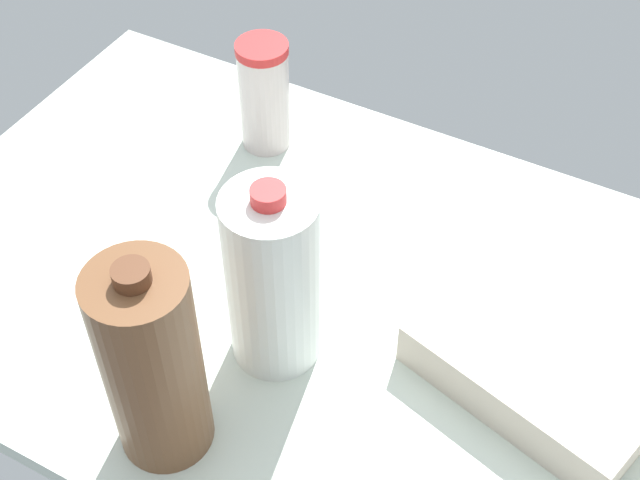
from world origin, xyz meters
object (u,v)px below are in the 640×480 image
(milk_jug, at_px, (273,279))
(chocolate_milk_jug, at_px, (152,364))
(egg_carton, at_px, (519,387))
(tumbler_cup, at_px, (264,95))

(milk_jug, bearing_deg, chocolate_milk_jug, 74.14)
(milk_jug, relative_size, chocolate_milk_jug, 0.94)
(egg_carton, relative_size, chocolate_milk_jug, 1.00)
(tumbler_cup, bearing_deg, chocolate_milk_jug, 108.05)
(tumbler_cup, relative_size, milk_jug, 0.66)
(milk_jug, distance_m, chocolate_milk_jug, 0.18)
(egg_carton, height_order, milk_jug, milk_jug)
(tumbler_cup, height_order, chocolate_milk_jug, chocolate_milk_jug)
(tumbler_cup, bearing_deg, milk_jug, 122.43)
(tumbler_cup, xyz_separation_m, egg_carton, (-0.51, 0.27, -0.06))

